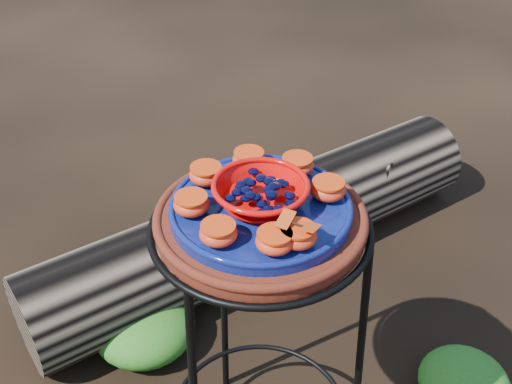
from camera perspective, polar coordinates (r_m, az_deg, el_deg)
name	(u,v)px	position (r m, az deg, el deg)	size (l,w,h in m)	color
plant_stand	(260,357)	(1.39, 0.34, -14.45)	(0.44, 0.44, 0.70)	black
terracotta_saucer	(261,221)	(1.13, 0.41, -2.61)	(0.37, 0.37, 0.03)	#4A1806
cobalt_plate	(261,210)	(1.12, 0.41, -1.58)	(0.32, 0.32, 0.02)	#060436
red_bowl	(261,194)	(1.10, 0.42, -0.22)	(0.16, 0.16, 0.04)	red
glass_gems	(261,179)	(1.08, 0.43, 1.18)	(0.12, 0.12, 0.02)	black
orange_half_0	(298,236)	(1.02, 3.72, -3.91)	(0.06, 0.06, 0.03)	red
orange_half_1	(328,190)	(1.13, 6.41, 0.21)	(0.06, 0.06, 0.03)	red
orange_half_2	(297,165)	(1.18, 3.69, 2.38)	(0.06, 0.06, 0.03)	red
orange_half_3	(249,160)	(1.20, -0.63, 2.90)	(0.06, 0.06, 0.03)	red
orange_half_4	(206,175)	(1.16, -4.46, 1.56)	(0.06, 0.06, 0.03)	red
orange_half_5	(191,204)	(1.09, -5.77, -1.10)	(0.06, 0.06, 0.03)	red
orange_half_6	(218,233)	(1.03, -3.36, -3.69)	(0.06, 0.06, 0.03)	red
orange_half_7	(275,241)	(1.01, 1.67, -4.40)	(0.06, 0.06, 0.03)	red
butterfly	(298,224)	(1.01, 3.78, -2.86)	(0.08, 0.05, 0.01)	#BD4010
driftwood_log	(261,226)	(2.04, 0.48, -3.00)	(1.52, 0.40, 0.29)	black
foliage_right	(464,382)	(1.80, 18.02, -15.73)	(0.23, 0.23, 0.12)	#1E6A1C
foliage_back	(144,326)	(1.85, -9.90, -11.66)	(0.28, 0.28, 0.14)	#1E6A1C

